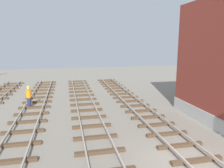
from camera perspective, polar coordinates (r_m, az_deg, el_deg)
name	(u,v)px	position (r m, az deg, el deg)	size (l,w,h in m)	color
ground_plane	(183,164)	(10.65, 18.46, -19.64)	(80.00, 80.00, 0.00)	gray
track_near_building	(197,160)	(10.92, 21.73, -18.30)	(2.50, 45.56, 0.32)	#4C3826
track_worker_foreground	(29,97)	(19.09, -21.37, -3.20)	(0.40, 0.40, 1.87)	#262D4C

